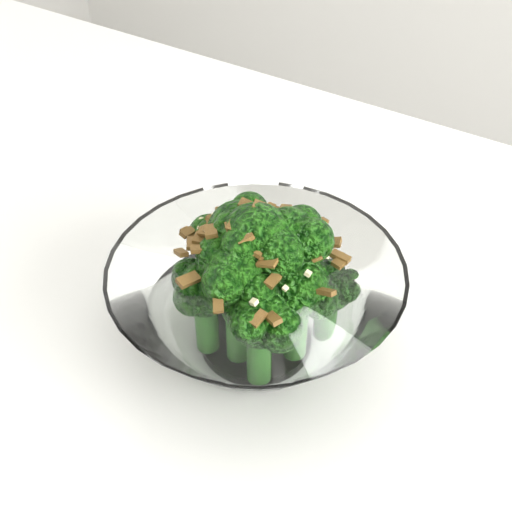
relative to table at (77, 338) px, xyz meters
The scene contains 2 objects.
table is the anchor object (origin of this frame).
broccoli_dish 0.21m from the table, ahead, with size 0.20×0.20×0.13m.
Camera 1 is at (0.27, -0.20, 1.14)m, focal length 50.00 mm.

